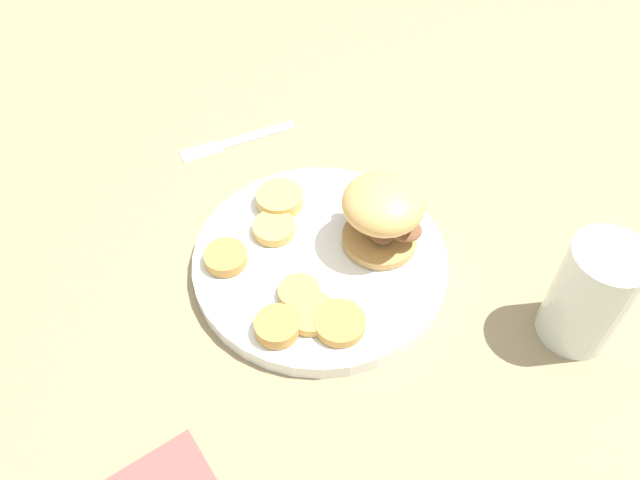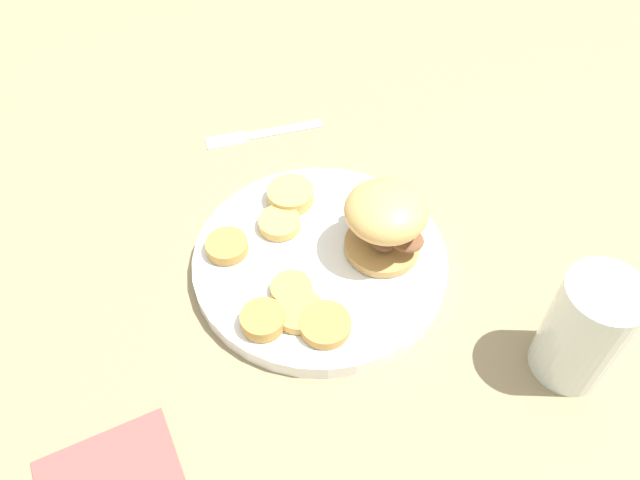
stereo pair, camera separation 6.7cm
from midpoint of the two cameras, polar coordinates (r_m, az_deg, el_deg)
ground_plane at (r=0.70m, az=-2.72°, el=-2.54°), size 4.00×4.00×0.00m
dinner_plate at (r=0.69m, az=-2.75°, el=-1.97°), size 0.28×0.28×0.02m
sandwich at (r=0.67m, az=2.75°, el=2.57°), size 0.09×0.10×0.08m
potato_round_0 at (r=0.71m, az=-6.92°, el=0.95°), size 0.05×0.05×0.01m
potato_round_1 at (r=0.69m, az=-11.38°, el=-1.73°), size 0.05×0.05×0.01m
potato_round_2 at (r=0.63m, az=-0.88°, el=-7.72°), size 0.05×0.05×0.01m
potato_round_3 at (r=0.63m, az=-7.03°, el=-8.04°), size 0.05×0.05×0.02m
potato_round_4 at (r=0.64m, az=-3.86°, el=-6.87°), size 0.05×0.05×0.01m
potato_round_5 at (r=0.65m, az=-4.88°, el=-4.96°), size 0.04×0.04×0.01m
potato_round_6 at (r=0.74m, az=-6.32°, el=3.64°), size 0.06×0.06×0.02m
fork at (r=0.86m, az=-9.88°, el=8.85°), size 0.16×0.05×0.00m
drinking_glass at (r=0.64m, az=20.87°, el=-4.89°), size 0.07×0.07×0.12m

